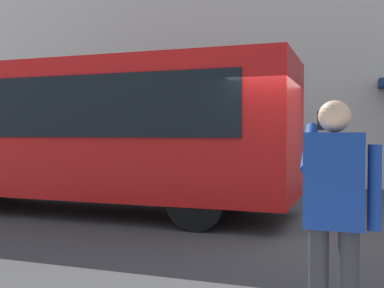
# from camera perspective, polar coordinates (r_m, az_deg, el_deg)

# --- Properties ---
(ground_plane) EXTENTS (60.00, 60.00, 0.00)m
(ground_plane) POSITION_cam_1_polar(r_m,az_deg,el_deg) (8.03, 14.37, -10.36)
(ground_plane) COLOR #38383A
(red_bus) EXTENTS (9.05, 2.54, 3.08)m
(red_bus) POSITION_cam_1_polar(r_m,az_deg,el_deg) (9.97, -14.07, 1.66)
(red_bus) COLOR red
(red_bus) RESTS_ON ground_plane
(pedestrian_photographer) EXTENTS (0.53, 0.52, 1.70)m
(pedestrian_photographer) POSITION_cam_1_polar(r_m,az_deg,el_deg) (3.36, 17.16, -6.99)
(pedestrian_photographer) COLOR #2D2D33
(pedestrian_photographer) RESTS_ON sidewalk_curb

